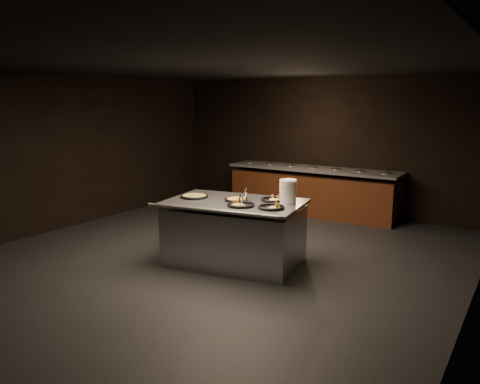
{
  "coord_description": "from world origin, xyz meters",
  "views": [
    {
      "loc": [
        4.02,
        -5.51,
        2.36
      ],
      "look_at": [
        0.28,
        0.3,
        1.03
      ],
      "focal_mm": 35.0,
      "sensor_mm": 36.0,
      "label": 1
    }
  ],
  "objects_px": {
    "plate_stack": "(288,191)",
    "pan_cheese_whole": "(236,199)",
    "pan_veggie_whole": "(194,196)",
    "serving_counter": "(234,234)"
  },
  "relations": [
    {
      "from": "plate_stack",
      "to": "pan_cheese_whole",
      "type": "distance_m",
      "value": 0.77
    },
    {
      "from": "plate_stack",
      "to": "pan_veggie_whole",
      "type": "height_order",
      "value": "plate_stack"
    },
    {
      "from": "plate_stack",
      "to": "pan_cheese_whole",
      "type": "relative_size",
      "value": 0.95
    },
    {
      "from": "serving_counter",
      "to": "pan_veggie_whole",
      "type": "relative_size",
      "value": 5.06
    },
    {
      "from": "pan_veggie_whole",
      "to": "pan_cheese_whole",
      "type": "bearing_deg",
      "value": 11.79
    },
    {
      "from": "serving_counter",
      "to": "pan_veggie_whole",
      "type": "height_order",
      "value": "pan_veggie_whole"
    },
    {
      "from": "serving_counter",
      "to": "pan_veggie_whole",
      "type": "distance_m",
      "value": 0.84
    },
    {
      "from": "pan_veggie_whole",
      "to": "plate_stack",
      "type": "bearing_deg",
      "value": 17.41
    },
    {
      "from": "serving_counter",
      "to": "pan_cheese_whole",
      "type": "height_order",
      "value": "pan_cheese_whole"
    },
    {
      "from": "serving_counter",
      "to": "plate_stack",
      "type": "bearing_deg",
      "value": 15.48
    }
  ]
}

